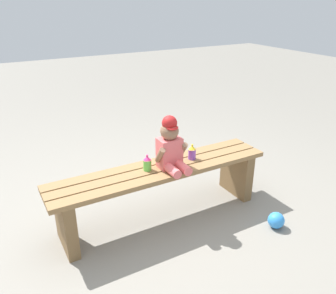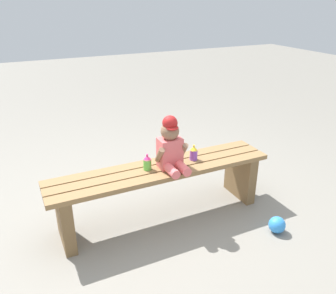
{
  "view_description": "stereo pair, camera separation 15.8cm",
  "coord_description": "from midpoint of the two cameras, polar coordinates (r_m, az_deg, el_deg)",
  "views": [
    {
      "loc": [
        -1.08,
        -2.04,
        1.63
      ],
      "look_at": [
        0.03,
        -0.05,
        0.62
      ],
      "focal_mm": 36.87,
      "sensor_mm": 36.0,
      "label": 1
    },
    {
      "loc": [
        -0.94,
        -2.11,
        1.63
      ],
      "look_at": [
        0.03,
        -0.05,
        0.62
      ],
      "focal_mm": 36.87,
      "sensor_mm": 36.0,
      "label": 2
    }
  ],
  "objects": [
    {
      "name": "sippy_cup_right",
      "position": [
        2.7,
        5.93,
        -0.99
      ],
      "size": [
        0.06,
        0.06,
        0.12
      ],
      "color": "#8C4CCC",
      "rests_on": "park_bench"
    },
    {
      "name": "sippy_cup_left",
      "position": [
        2.54,
        -1.68,
        -2.58
      ],
      "size": [
        0.06,
        0.06,
        0.12
      ],
      "color": "#66CC4C",
      "rests_on": "park_bench"
    },
    {
      "name": "toy_ball",
      "position": [
        2.77,
        19.18,
        -12.09
      ],
      "size": [
        0.13,
        0.13,
        0.13
      ],
      "primitive_type": "sphere",
      "color": "#338CE5",
      "rests_on": "ground_plane"
    },
    {
      "name": "park_bench",
      "position": [
        2.66,
        0.65,
        -5.96
      ],
      "size": [
        1.73,
        0.35,
        0.44
      ],
      "color": "olive",
      "rests_on": "ground_plane"
    },
    {
      "name": "child_figure",
      "position": [
        2.52,
        2.28,
        0.14
      ],
      "size": [
        0.23,
        0.27,
        0.4
      ],
      "color": "#E56666",
      "rests_on": "park_bench"
    },
    {
      "name": "ground_plane",
      "position": [
        2.83,
        0.62,
        -11.33
      ],
      "size": [
        16.0,
        16.0,
        0.0
      ],
      "primitive_type": "plane",
      "color": "gray"
    }
  ]
}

